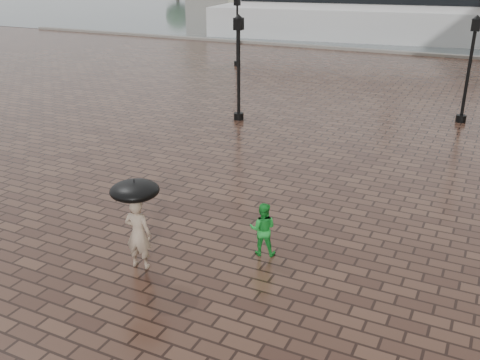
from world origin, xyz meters
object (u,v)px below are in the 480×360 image
object	(u,v)px
street_lamps	(302,52)
child_pedestrian	(263,229)
ferry_near	(362,8)
adult_pedestrian	(138,234)

from	to	relation	value
street_lamps	child_pedestrian	world-z (taller)	street_lamps
street_lamps	ferry_near	bearing A→B (deg)	97.06
adult_pedestrian	ferry_near	size ratio (longest dim) A/B	0.06
street_lamps	ferry_near	distance (m)	23.91
street_lamps	adult_pedestrian	bearing A→B (deg)	-82.05
adult_pedestrian	street_lamps	bearing A→B (deg)	-90.86
street_lamps	child_pedestrian	distance (m)	16.54
adult_pedestrian	ferry_near	bearing A→B (deg)	-91.37
child_pedestrian	ferry_near	distance (m)	40.28
street_lamps	child_pedestrian	xyz separation A→B (m)	(4.76, -15.76, -1.66)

